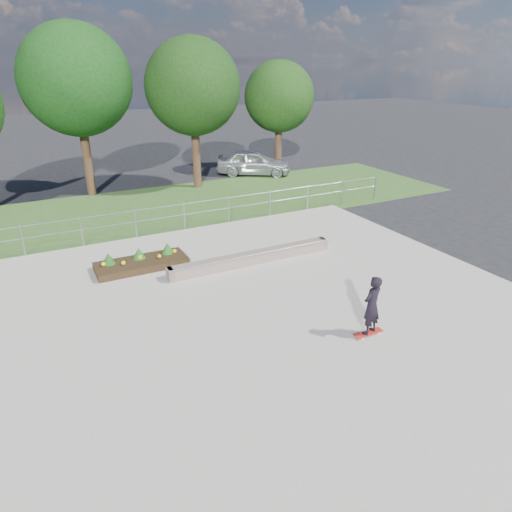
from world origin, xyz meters
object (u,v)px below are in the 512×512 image
Objects in this scene: skateboarder at (372,306)px; parked_car at (254,162)px; planter_bed at (141,262)px; grind_ledge at (253,258)px.

parked_car is (5.61, 17.38, -0.15)m from skateboarder.
parked_car is at bearing 47.57° from planter_bed.
skateboarder reaches higher than parked_car.
planter_bed is at bearing 120.85° from skateboarder.
planter_bed is 7.95m from skateboarder.
grind_ledge is at bearing -175.49° from parked_car.
planter_bed is 1.82× the size of skateboarder.
skateboarder reaches higher than grind_ledge.
grind_ledge is 3.77m from planter_bed.
planter_bed is (-3.48, 1.45, -0.02)m from grind_ledge.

